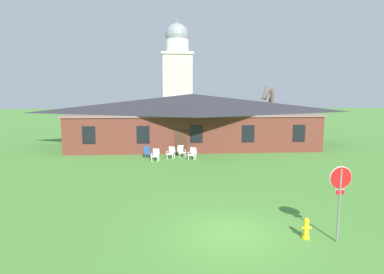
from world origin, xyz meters
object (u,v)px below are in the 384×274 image
lawn_chair_by_porch (147,152)px  fire_hydrant (306,229)px  lawn_chair_left_end (171,152)px  lawn_chair_right_end (193,153)px  lawn_chair_near_door (156,155)px  stop_sign (340,189)px  lawn_chair_middle (181,151)px

lawn_chair_by_porch → fire_hydrant: lawn_chair_by_porch is taller
lawn_chair_left_end → lawn_chair_right_end: bearing=-17.5°
lawn_chair_near_door → lawn_chair_right_end: size_ratio=1.00×
stop_sign → lawn_chair_by_porch: bearing=117.0°
lawn_chair_by_porch → lawn_chair_left_end: same height
lawn_chair_middle → fire_hydrant: 15.81m
lawn_chair_left_end → lawn_chair_right_end: same height
lawn_chair_by_porch → lawn_chair_left_end: 2.04m
stop_sign → lawn_chair_near_door: stop_sign is taller
stop_sign → lawn_chair_right_end: stop_sign is taller
stop_sign → lawn_chair_by_porch: 17.42m
lawn_chair_near_door → lawn_chair_middle: 2.49m
stop_sign → lawn_chair_middle: (-5.08, 15.60, -1.47)m
stop_sign → lawn_chair_middle: size_ratio=2.89×
lawn_chair_right_end → lawn_chair_by_porch: bearing=165.6°
stop_sign → fire_hydrant: bearing=162.2°
stop_sign → lawn_chair_right_end: size_ratio=2.89×
lawn_chair_left_end → lawn_chair_near_door: bearing=-144.1°
lawn_chair_near_door → lawn_chair_by_porch: bearing=120.8°
lawn_chair_middle → lawn_chair_right_end: (0.90, -1.09, 0.00)m
lawn_chair_middle → fire_hydrant: (4.07, -15.27, -0.12)m
stop_sign → fire_hydrant: 1.91m
lawn_chair_middle → lawn_chair_left_end: bearing=-146.2°
lawn_chair_middle → lawn_chair_near_door: bearing=-144.9°
fire_hydrant → lawn_chair_near_door: bearing=113.8°
lawn_chair_right_end → fire_hydrant: bearing=-77.4°
lawn_chair_left_end → lawn_chair_middle: bearing=33.8°
lawn_chair_middle → stop_sign: bearing=-72.0°
lawn_chair_near_door → fire_hydrant: bearing=-66.2°
lawn_chair_right_end → fire_hydrant: lawn_chair_right_end is taller
stop_sign → lawn_chair_middle: 16.47m
lawn_chair_left_end → stop_sign: bearing=-68.6°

